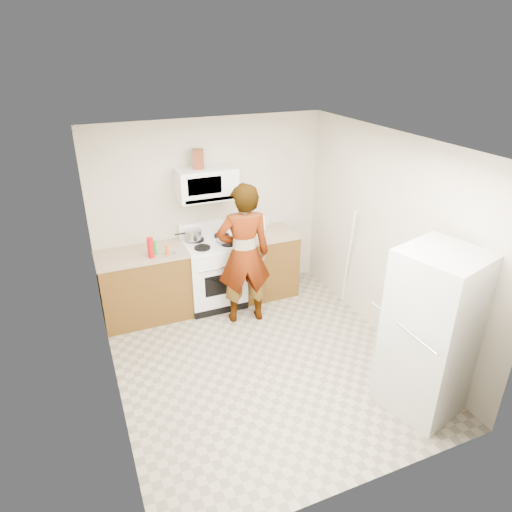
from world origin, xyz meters
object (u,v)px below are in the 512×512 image
person (244,255)px  kettle (261,223)px  microwave (207,184)px  fridge (431,333)px  saucepan (193,235)px  gas_range (213,272)px

person → kettle: bearing=-117.2°
microwave → fridge: bearing=-65.0°
microwave → person: (0.24, -0.67, -0.77)m
kettle → saucepan: bearing=159.6°
gas_range → saucepan: 0.59m
person → gas_range: bearing=-55.7°
microwave → saucepan: (-0.22, 0.01, -0.68)m
microwave → kettle: 1.04m
gas_range → saucepan: size_ratio=5.00×
gas_range → saucepan: gas_range is taller
gas_range → fridge: (1.31, -2.69, 0.36)m
gas_range → person: size_ratio=0.61×
microwave → saucepan: microwave is taller
fridge → kettle: (-0.52, 2.87, 0.17)m
fridge → saucepan: size_ratio=7.52×
gas_range → microwave: bearing=90.0°
saucepan → person: bearing=-55.8°
person → saucepan: (-0.46, 0.68, 0.08)m
gas_range → fridge: bearing=-64.0°
gas_range → microwave: (0.00, 0.13, 1.21)m
kettle → person: bearing=-149.8°
gas_range → microwave: size_ratio=1.49×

